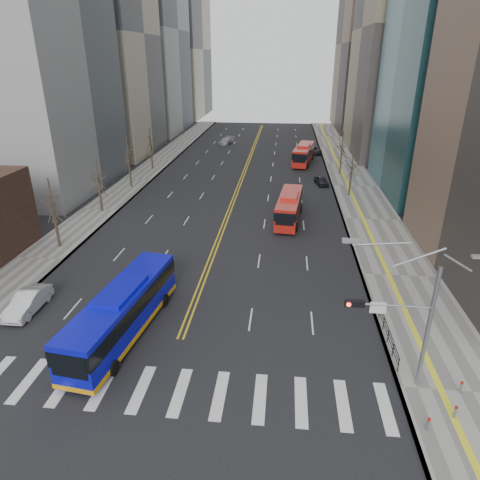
{
  "coord_description": "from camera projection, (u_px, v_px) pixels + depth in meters",
  "views": [
    {
      "loc": [
        6.75,
        -19.1,
        18.26
      ],
      "look_at": [
        3.53,
        11.55,
        4.92
      ],
      "focal_mm": 32.0,
      "sensor_mm": 36.0,
      "label": 1
    }
  ],
  "objects": [
    {
      "name": "sidewalk_left",
      "position": [
        137.0,
        180.0,
        67.96
      ],
      "size": [
        5.0,
        130.0,
        0.15
      ],
      "primitive_type": "cube",
      "color": "slate",
      "rests_on": "ground"
    },
    {
      "name": "centerline",
      "position": [
        246.0,
        168.0,
        75.54
      ],
      "size": [
        0.55,
        100.0,
        0.01
      ],
      "color": "gold",
      "rests_on": "ground"
    },
    {
      "name": "red_bus_near",
      "position": [
        289.0,
        206.0,
        50.75
      ],
      "size": [
        3.41,
        10.62,
        3.33
      ],
      "color": "#AA1912",
      "rests_on": "ground"
    },
    {
      "name": "car_dark_far",
      "position": [
        314.0,
        150.0,
        86.11
      ],
      "size": [
        3.54,
        5.39,
        1.38
      ],
      "primitive_type": "imported",
      "rotation": [
        0.0,
        0.0,
        0.27
      ],
      "color": "black",
      "rests_on": "ground"
    },
    {
      "name": "street_trees",
      "position": [
        177.0,
        167.0,
        55.63
      ],
      "size": [
        35.2,
        47.2,
        7.6
      ],
      "color": "#32281E",
      "rests_on": "ground"
    },
    {
      "name": "pedestrian_railing",
      "position": [
        388.0,
        334.0,
        29.11
      ],
      "size": [
        0.06,
        6.06,
        1.02
      ],
      "color": "black",
      "rests_on": "sidewalk_right"
    },
    {
      "name": "blue_bus",
      "position": [
        123.0,
        310.0,
        29.77
      ],
      "size": [
        4.3,
        13.04,
        3.71
      ],
      "color": "#0C0EBA",
      "rests_on": "ground"
    },
    {
      "name": "car_silver",
      "position": [
        226.0,
        141.0,
        95.28
      ],
      "size": [
        3.53,
        5.54,
        1.49
      ],
      "primitive_type": "imported",
      "rotation": [
        0.0,
        0.0,
        -0.3
      ],
      "color": "#949499",
      "rests_on": "ground"
    },
    {
      "name": "bollards",
      "position": [
        449.0,
        407.0,
        23.4
      ],
      "size": [
        2.87,
        3.17,
        0.78
      ],
      "color": "gray",
      "rests_on": "sidewalk_right"
    },
    {
      "name": "signal_mast",
      "position": [
        404.0,
        316.0,
        23.91
      ],
      "size": [
        5.37,
        0.37,
        9.39
      ],
      "color": "gray",
      "rests_on": "ground"
    },
    {
      "name": "ground",
      "position": [
        161.0,
        390.0,
        25.34
      ],
      "size": [
        220.0,
        220.0,
        0.0
      ],
      "primitive_type": "plane",
      "color": "black"
    },
    {
      "name": "sidewalk_right",
      "position": [
        355.0,
        186.0,
        64.7
      ],
      "size": [
        7.0,
        130.0,
        0.15
      ],
      "primitive_type": "cube",
      "color": "slate",
      "rests_on": "ground"
    },
    {
      "name": "car_dark_mid",
      "position": [
        321.0,
        181.0,
        65.29
      ],
      "size": [
        2.38,
        4.09,
        1.31
      ],
      "primitive_type": "imported",
      "rotation": [
        0.0,
        0.0,
        0.23
      ],
      "color": "black",
      "rests_on": "ground"
    },
    {
      "name": "car_white",
      "position": [
        28.0,
        302.0,
        32.94
      ],
      "size": [
        1.67,
        4.79,
        1.58
      ],
      "primitive_type": "imported",
      "rotation": [
        0.0,
        0.0,
        0.0
      ],
      "color": "silver",
      "rests_on": "ground"
    },
    {
      "name": "office_towers",
      "position": [
        254.0,
        22.0,
        78.35
      ],
      "size": [
        83.0,
        134.0,
        58.0
      ],
      "color": "gray",
      "rests_on": "ground"
    },
    {
      "name": "red_bus_far",
      "position": [
        304.0,
        153.0,
        77.71
      ],
      "size": [
        4.4,
        11.38,
        3.52
      ],
      "color": "#AA1912",
      "rests_on": "ground"
    },
    {
      "name": "crosswalk",
      "position": [
        161.0,
        390.0,
        25.33
      ],
      "size": [
        26.7,
        4.0,
        0.01
      ],
      "color": "silver",
      "rests_on": "ground"
    }
  ]
}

